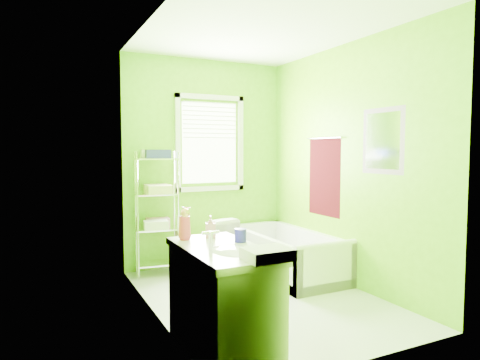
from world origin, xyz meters
name	(u,v)px	position (x,y,z in m)	size (l,w,h in m)	color
ground	(260,297)	(0.00, 0.00, 0.00)	(2.90, 2.90, 0.00)	silver
room_envelope	(261,141)	(0.00, 0.00, 1.55)	(2.14, 2.94, 2.62)	#63AF08
window	(210,138)	(0.05, 1.42, 1.61)	(0.92, 0.05, 1.22)	white
door	(196,220)	(-1.04, -1.00, 1.00)	(0.09, 0.80, 2.00)	white
right_wall_decor	(346,163)	(1.04, -0.02, 1.32)	(0.04, 1.48, 1.17)	#3B060B
bathtub	(286,260)	(0.67, 0.58, 0.17)	(0.76, 1.62, 0.52)	white
toilet	(210,245)	(-0.13, 0.99, 0.34)	(0.38, 0.66, 0.68)	white
vanity	(223,296)	(-0.80, -0.90, 0.41)	(0.53, 1.07, 1.03)	white
wire_shelf_unit	(158,199)	(-0.69, 1.22, 0.89)	(0.52, 0.42, 1.47)	silver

